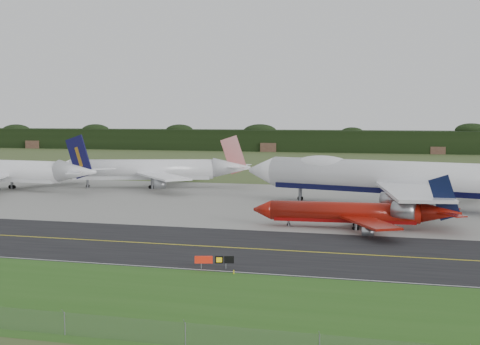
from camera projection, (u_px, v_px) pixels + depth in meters
name	position (u px, v px, depth m)	size (l,w,h in m)	color
ground	(252.00, 244.00, 107.23)	(600.00, 600.00, 0.00)	#415025
grass_verge	(174.00, 302.00, 73.58)	(400.00, 30.00, 0.01)	#2A581A
taxiway	(246.00, 248.00, 103.38)	(400.00, 32.00, 0.02)	black
apron	(305.00, 203.00, 156.27)	(400.00, 78.00, 0.01)	gray
taxiway_centreline	(246.00, 248.00, 103.38)	(400.00, 0.40, 0.00)	yellow
taxiway_edge_line	(216.00, 271.00, 88.48)	(400.00, 0.25, 0.00)	silver
perimeter_fence	(123.00, 329.00, 60.98)	(320.00, 0.10, 320.00)	slate
horizon_treeline	(373.00, 142.00, 369.98)	(700.00, 25.00, 12.00)	black
jet_ba_747	(400.00, 178.00, 147.81)	(77.40, 62.91, 19.69)	silver
jet_red_737	(356.00, 213.00, 121.57)	(37.54, 30.56, 10.14)	maroon
jet_navy_gold	(3.00, 172.00, 183.77)	(60.22, 52.24, 15.53)	white
jet_star_tail	(152.00, 170.00, 189.82)	(55.48, 45.31, 14.89)	white
taxiway_sign	(214.00, 260.00, 89.50)	(5.13, 1.62, 1.76)	slate
edge_marker_center	(234.00, 272.00, 86.78)	(0.16, 0.16, 0.50)	yellow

